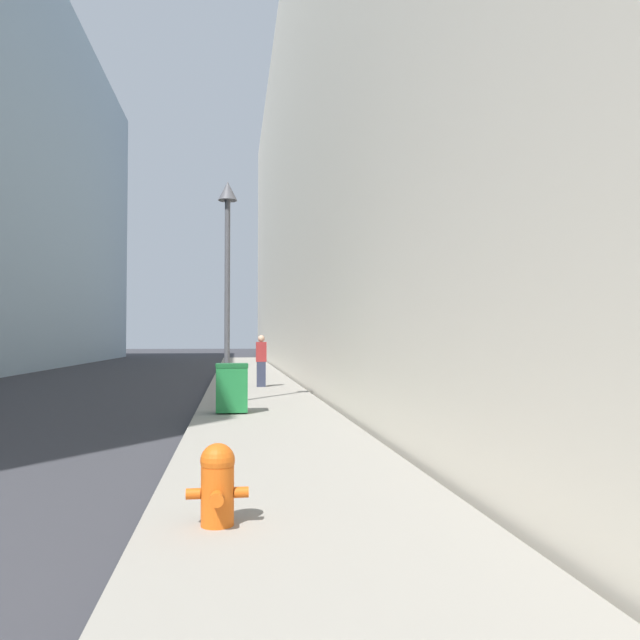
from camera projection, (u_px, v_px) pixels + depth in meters
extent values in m
cube|color=gray|center=(254.00, 386.00, 21.18)|extent=(2.97, 60.00, 0.12)
cube|color=beige|center=(405.00, 175.00, 30.44)|extent=(12.00, 60.00, 19.37)
cylinder|color=#D15614|center=(217.00, 496.00, 5.15)|extent=(0.27, 0.27, 0.48)
sphere|color=#D15614|center=(218.00, 460.00, 5.16)|extent=(0.29, 0.29, 0.29)
cylinder|color=#D15614|center=(218.00, 450.00, 5.16)|extent=(0.08, 0.08, 0.06)
cylinder|color=#D15614|center=(217.00, 499.00, 4.96)|extent=(0.11, 0.12, 0.11)
cylinder|color=#D15614|center=(193.00, 494.00, 5.13)|extent=(0.12, 0.09, 0.09)
cylinder|color=#D15614|center=(241.00, 492.00, 5.18)|extent=(0.12, 0.09, 0.09)
cube|color=#1E7538|center=(232.00, 389.00, 12.92)|extent=(0.64, 0.56, 0.91)
cube|color=#16572A|center=(232.00, 365.00, 12.94)|extent=(0.66, 0.57, 0.08)
cylinder|color=black|center=(219.00, 408.00, 13.11)|extent=(0.05, 0.16, 0.16)
cylinder|color=black|center=(245.00, 408.00, 13.18)|extent=(0.05, 0.16, 0.16)
cylinder|color=#4C4C51|center=(227.00, 398.00, 14.99)|extent=(0.25, 0.25, 0.25)
cylinder|color=#4C4C51|center=(227.00, 301.00, 15.06)|extent=(0.13, 0.13, 4.90)
cone|color=#4C4C51|center=(228.00, 191.00, 15.14)|extent=(0.46, 0.46, 0.46)
cube|color=#2D3347|center=(261.00, 374.00, 19.96)|extent=(0.28, 0.20, 0.80)
cube|color=maroon|center=(261.00, 352.00, 19.98)|extent=(0.33, 0.20, 0.63)
sphere|color=tan|center=(261.00, 339.00, 20.00)|extent=(0.22, 0.22, 0.22)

